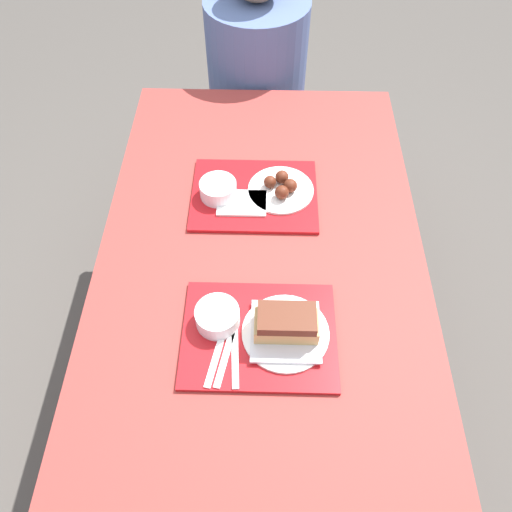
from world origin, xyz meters
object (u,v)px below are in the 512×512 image
object	(u,v)px
wings_plate_far	(281,187)
brisket_sandwich_plate	(286,327)
tray_far	(254,195)
person_seated_across	(257,59)
bowl_coleslaw_near	(217,316)
bowl_coleslaw_far	(218,189)
tray_near	(258,335)

from	to	relation	value
wings_plate_far	brisket_sandwich_plate	bearing A→B (deg)	-89.03
tray_far	wings_plate_far	bearing A→B (deg)	9.02
brisket_sandwich_plate	person_seated_across	distance (m)	1.24
bowl_coleslaw_near	wings_plate_far	xyz separation A→B (m)	(0.16, 0.46, -0.01)
bowl_coleslaw_far	person_seated_across	bearing A→B (deg)	82.76
brisket_sandwich_plate	tray_far	bearing A→B (deg)	100.64
tray_near	person_seated_across	size ratio (longest dim) A/B	0.53
wings_plate_far	person_seated_across	distance (m)	0.76
bowl_coleslaw_near	wings_plate_far	size ratio (longest dim) A/B	0.55
tray_near	wings_plate_far	xyz separation A→B (m)	(0.06, 0.49, 0.02)
brisket_sandwich_plate	person_seated_across	xyz separation A→B (m)	(-0.10, 1.24, -0.06)
person_seated_across	bowl_coleslaw_near	bearing A→B (deg)	-93.27
tray_near	bowl_coleslaw_far	bearing A→B (deg)	105.63
brisket_sandwich_plate	bowl_coleslaw_far	bearing A→B (deg)	112.99
tray_near	bowl_coleslaw_near	world-z (taller)	bowl_coleslaw_near
bowl_coleslaw_near	bowl_coleslaw_far	size ratio (longest dim) A/B	1.00
tray_near	wings_plate_far	distance (m)	0.49
tray_near	bowl_coleslaw_near	bearing A→B (deg)	163.07
tray_near	tray_far	distance (m)	0.48
tray_near	brisket_sandwich_plate	size ratio (longest dim) A/B	1.76
tray_far	person_seated_across	size ratio (longest dim) A/B	0.53
bowl_coleslaw_near	wings_plate_far	world-z (taller)	same
bowl_coleslaw_far	tray_far	bearing A→B (deg)	4.84
bowl_coleslaw_far	wings_plate_far	xyz separation A→B (m)	(0.19, 0.02, -0.01)
bowl_coleslaw_far	wings_plate_far	world-z (taller)	same
brisket_sandwich_plate	bowl_coleslaw_near	bearing A→B (deg)	170.19
brisket_sandwich_plate	wings_plate_far	xyz separation A→B (m)	(-0.01, 0.49, -0.02)
tray_far	bowl_coleslaw_far	world-z (taller)	bowl_coleslaw_far
tray_near	bowl_coleslaw_near	distance (m)	0.11
bowl_coleslaw_near	wings_plate_far	bearing A→B (deg)	70.73
tray_near	tray_far	bearing A→B (deg)	92.69
brisket_sandwich_plate	bowl_coleslaw_far	world-z (taller)	brisket_sandwich_plate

